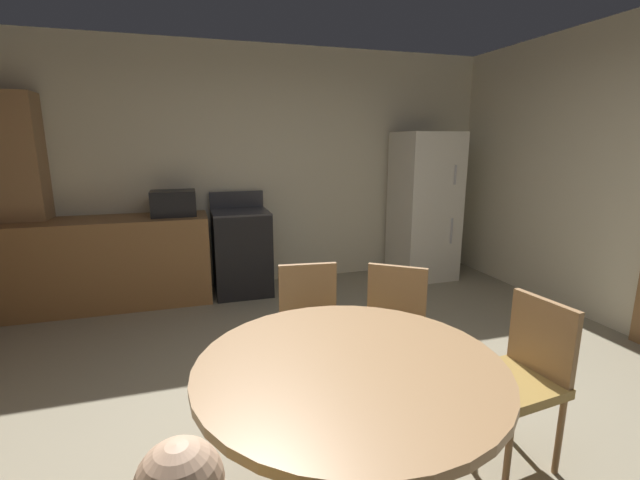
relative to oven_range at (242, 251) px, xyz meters
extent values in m
plane|color=gray|center=(0.31, -2.69, -0.47)|extent=(14.00, 14.00, 0.00)
cube|color=beige|center=(0.31, 0.40, 0.88)|extent=(5.78, 0.12, 2.70)
cube|color=olive|center=(-1.31, 0.00, -0.02)|extent=(1.93, 0.60, 0.90)
cube|color=#9E754C|center=(-2.06, 0.18, 0.58)|extent=(0.44, 0.36, 2.10)
cube|color=black|center=(0.00, 0.00, -0.02)|extent=(0.60, 0.60, 0.90)
cube|color=#38383D|center=(0.00, 0.00, 0.44)|extent=(0.60, 0.60, 0.02)
cube|color=#38383D|center=(0.00, 0.28, 0.54)|extent=(0.60, 0.04, 0.18)
cube|color=silver|center=(2.21, -0.05, 0.41)|extent=(0.68, 0.66, 1.76)
cylinder|color=#B2B2B7|center=(2.39, -0.39, 0.81)|extent=(0.02, 0.02, 0.22)
cylinder|color=#B2B2B7|center=(2.39, -0.39, 0.16)|extent=(0.02, 0.02, 0.30)
cube|color=black|center=(-0.67, 0.00, 0.56)|extent=(0.44, 0.32, 0.26)
cylinder|color=#9E754C|center=(0.06, -3.15, -0.11)|extent=(0.14, 0.14, 0.72)
cylinder|color=#9E754C|center=(0.06, -3.15, 0.27)|extent=(1.27, 1.27, 0.04)
cylinder|color=#9E754C|center=(0.31, -2.42, -0.25)|extent=(0.03, 0.03, 0.43)
cylinder|color=#9E754C|center=(-0.02, -2.39, -0.25)|extent=(0.03, 0.03, 0.43)
cylinder|color=#9E754C|center=(0.35, -2.09, -0.25)|extent=(0.03, 0.03, 0.43)
cylinder|color=#9E754C|center=(0.02, -2.05, -0.25)|extent=(0.03, 0.03, 0.43)
cube|color=#A37F3D|center=(0.16, -2.24, -0.02)|extent=(0.44, 0.44, 0.05)
cube|color=#9E754C|center=(0.19, -2.06, 0.19)|extent=(0.38, 0.08, 0.42)
cylinder|color=#9E754C|center=(0.83, -3.24, -0.25)|extent=(0.03, 0.03, 0.43)
cylinder|color=#9E754C|center=(0.79, -2.91, -0.25)|extent=(0.03, 0.03, 0.43)
cylinder|color=#9E754C|center=(1.16, -3.21, -0.25)|extent=(0.03, 0.03, 0.43)
cylinder|color=#9E754C|center=(1.13, -2.87, -0.25)|extent=(0.03, 0.03, 0.43)
cube|color=#A37F3D|center=(0.98, -3.06, -0.02)|extent=(0.44, 0.44, 0.05)
cube|color=#9E754C|center=(1.16, -3.04, 0.19)|extent=(0.08, 0.38, 0.42)
cylinder|color=#9E754C|center=(0.65, -2.65, -0.25)|extent=(0.03, 0.03, 0.43)
cylinder|color=#9E754C|center=(0.38, -2.45, -0.25)|extent=(0.03, 0.03, 0.43)
cylinder|color=#9E754C|center=(0.85, -2.38, -0.25)|extent=(0.03, 0.03, 0.43)
cylinder|color=#9E754C|center=(0.58, -2.18, -0.25)|extent=(0.03, 0.03, 0.43)
cube|color=#A37F3D|center=(0.62, -2.42, -0.02)|extent=(0.56, 0.56, 0.05)
cube|color=#9E754C|center=(0.72, -2.27, 0.19)|extent=(0.32, 0.26, 0.42)
camera|label=1|loc=(-0.53, -4.65, 1.17)|focal=24.18mm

